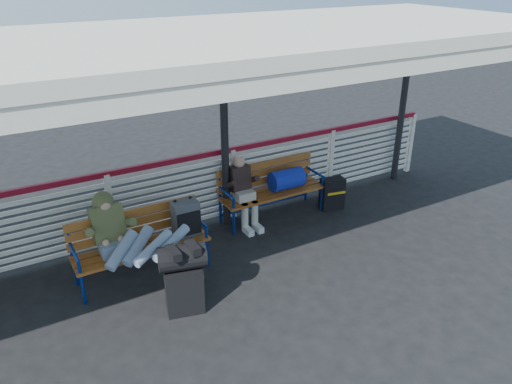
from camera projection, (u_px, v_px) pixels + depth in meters
ground at (160, 319)px, 6.03m from camera, size 60.00×60.00×0.00m
fence at (111, 208)px, 7.24m from camera, size 12.08×0.08×1.24m
canopy at (109, 51)px, 5.42m from camera, size 12.60×3.60×3.16m
luggage_stack at (183, 276)px, 5.97m from camera, size 0.62×0.44×0.93m
bench_left at (157, 231)px, 6.74m from camera, size 1.80×0.56×0.97m
bench_right at (278, 182)px, 8.25m from camera, size 1.80×0.56×0.92m
traveler_man at (136, 241)px, 6.25m from camera, size 0.94×1.64×0.77m
companion_person at (244, 191)px, 7.92m from camera, size 0.32×0.66×1.15m
suitcase_side at (332, 194)px, 8.59m from camera, size 0.43×0.31×0.56m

